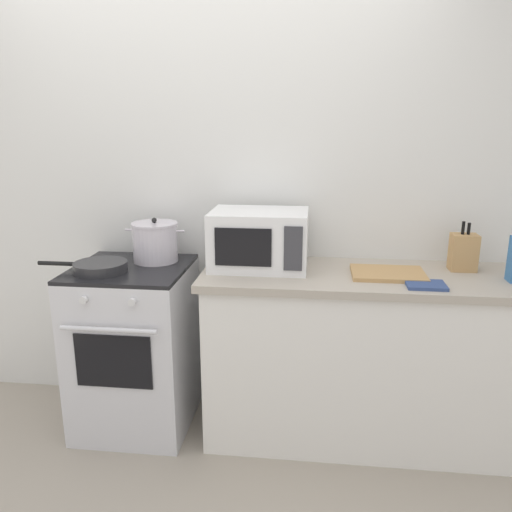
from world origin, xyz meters
name	(u,v)px	position (x,y,z in m)	size (l,w,h in m)	color
ground_plane	(170,499)	(0.00, 0.00, 0.00)	(10.00, 10.00, 0.00)	#9E9384
back_wall	(259,197)	(0.30, 0.97, 1.25)	(4.40, 0.10, 2.50)	silver
lower_cabinet_right	(364,360)	(0.90, 0.62, 0.44)	(1.64, 0.56, 0.88)	white
countertop_right	(369,277)	(0.90, 0.62, 0.90)	(1.70, 0.60, 0.04)	#ADA393
stove	(135,347)	(-0.35, 0.60, 0.46)	(0.60, 0.64, 0.92)	silver
stock_pot	(155,242)	(-0.25, 0.73, 1.03)	(0.33, 0.25, 0.24)	silver
frying_pan	(99,267)	(-0.47, 0.50, 0.95)	(0.47, 0.27, 0.05)	#28282B
microwave	(259,239)	(0.33, 0.68, 1.07)	(0.50, 0.37, 0.30)	white
cutting_board	(388,274)	(0.99, 0.60, 0.93)	(0.36, 0.26, 0.02)	tan
knife_block	(463,252)	(1.38, 0.74, 1.02)	(0.13, 0.10, 0.26)	tan
oven_mitt	(426,285)	(1.14, 0.44, 0.93)	(0.18, 0.14, 0.02)	#33477A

